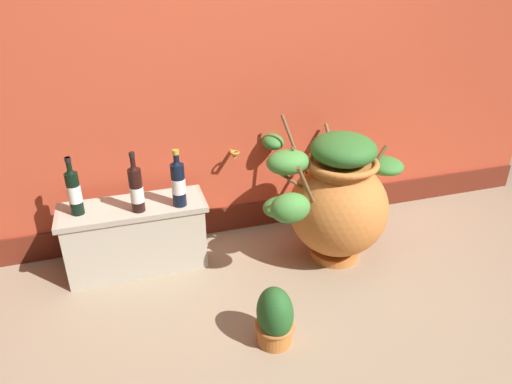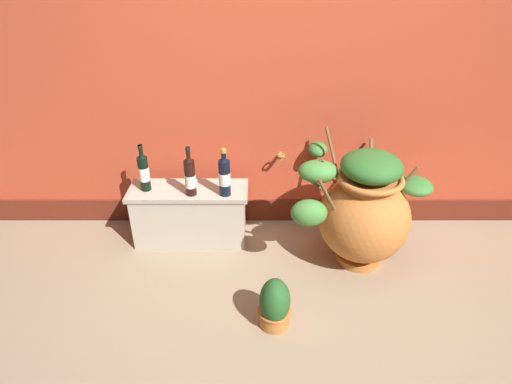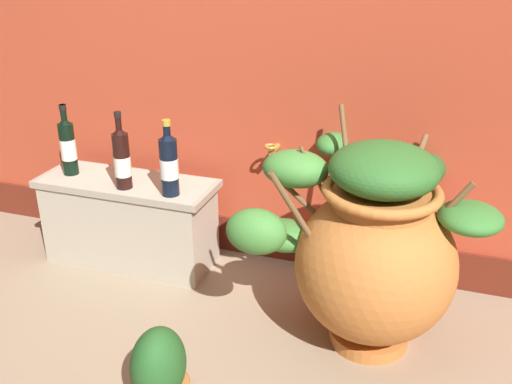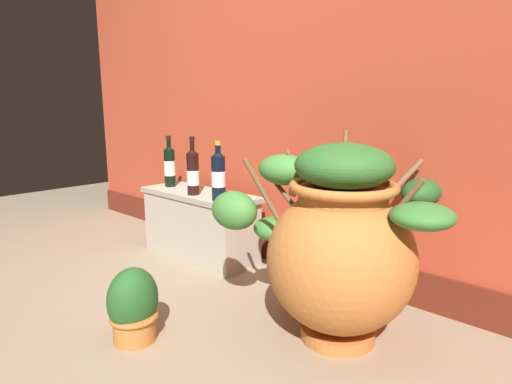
{
  "view_description": "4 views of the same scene",
  "coord_description": "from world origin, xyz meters",
  "px_view_note": "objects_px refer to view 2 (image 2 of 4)",
  "views": [
    {
      "loc": [
        -0.66,
        -1.45,
        1.61
      ],
      "look_at": [
        0.02,
        0.74,
        0.44
      ],
      "focal_mm": 32.24,
      "sensor_mm": 36.0,
      "label": 1
    },
    {
      "loc": [
        -0.2,
        -1.57,
        1.78
      ],
      "look_at": [
        -0.21,
        0.76,
        0.43
      ],
      "focal_mm": 29.33,
      "sensor_mm": 36.0,
      "label": 2
    },
    {
      "loc": [
        0.64,
        -1.2,
        1.39
      ],
      "look_at": [
        -0.04,
        0.84,
        0.44
      ],
      "focal_mm": 40.82,
      "sensor_mm": 36.0,
      "label": 3
    },
    {
      "loc": [
        1.29,
        -0.73,
        0.9
      ],
      "look_at": [
        -0.06,
        0.73,
        0.5
      ],
      "focal_mm": 29.87,
      "sensor_mm": 36.0,
      "label": 4
    }
  ],
  "objects_px": {
    "terracotta_urn": "(363,209)",
    "wine_bottle_left": "(145,171)",
    "potted_shrub": "(276,305)",
    "wine_bottle_middle": "(226,175)",
    "wine_bottle_right": "(191,176)"
  },
  "relations": [
    {
      "from": "wine_bottle_left",
      "to": "wine_bottle_middle",
      "type": "relative_size",
      "value": 0.99
    },
    {
      "from": "potted_shrub",
      "to": "wine_bottle_middle",
      "type": "bearing_deg",
      "value": 112.52
    },
    {
      "from": "wine_bottle_left",
      "to": "potted_shrub",
      "type": "bearing_deg",
      "value": -43.58
    },
    {
      "from": "wine_bottle_middle",
      "to": "wine_bottle_right",
      "type": "relative_size",
      "value": 0.96
    },
    {
      "from": "terracotta_urn",
      "to": "wine_bottle_middle",
      "type": "bearing_deg",
      "value": 169.17
    },
    {
      "from": "terracotta_urn",
      "to": "wine_bottle_left",
      "type": "bearing_deg",
      "value": 170.62
    },
    {
      "from": "terracotta_urn",
      "to": "wine_bottle_left",
      "type": "relative_size",
      "value": 2.72
    },
    {
      "from": "wine_bottle_left",
      "to": "potted_shrub",
      "type": "height_order",
      "value": "wine_bottle_left"
    },
    {
      "from": "terracotta_urn",
      "to": "wine_bottle_right",
      "type": "height_order",
      "value": "terracotta_urn"
    },
    {
      "from": "wine_bottle_middle",
      "to": "potted_shrub",
      "type": "relative_size",
      "value": 1.08
    },
    {
      "from": "potted_shrub",
      "to": "wine_bottle_left",
      "type": "bearing_deg",
      "value": 136.42
    },
    {
      "from": "terracotta_urn",
      "to": "potted_shrub",
      "type": "distance_m",
      "value": 0.83
    },
    {
      "from": "wine_bottle_left",
      "to": "potted_shrub",
      "type": "distance_m",
      "value": 1.22
    },
    {
      "from": "wine_bottle_left",
      "to": "wine_bottle_right",
      "type": "bearing_deg",
      "value": -11.41
    },
    {
      "from": "terracotta_urn",
      "to": "wine_bottle_middle",
      "type": "distance_m",
      "value": 0.89
    }
  ]
}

